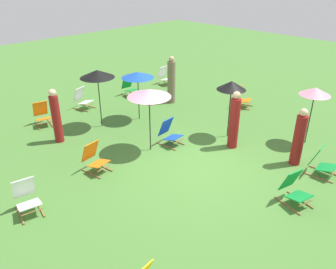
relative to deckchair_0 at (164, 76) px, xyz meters
The scene contains 20 objects.
ground_plane 7.24m from the deckchair_0, 126.48° to the right, with size 40.00×40.00×0.00m, color #477A33.
deckchair_0 is the anchor object (origin of this frame).
deckchair_2 9.39m from the deckchair_0, 115.27° to the right, with size 0.64×0.85×0.83m.
deckchair_3 2.12m from the deckchair_0, behind, with size 0.54×0.80×0.83m.
deckchair_4 8.75m from the deckchair_0, 105.79° to the right, with size 0.55×0.81×0.83m.
deckchair_6 6.17m from the deckchair_0, behind, with size 0.64×0.85×0.83m.
deckchair_7 7.69m from the deckchair_0, 148.09° to the right, with size 0.58×0.82×0.83m.
deckchair_9 5.95m from the deckchair_0, 132.48° to the right, with size 0.55×0.80×0.83m.
deckchair_10 4.14m from the deckchair_0, 87.40° to the right, with size 0.68×0.87×0.83m.
deckchair_11 4.36m from the deckchair_0, behind, with size 0.68×0.87×0.83m.
deckchair_12 9.65m from the deckchair_0, 152.53° to the right, with size 0.61×0.83×0.83m.
umbrella_0 5.97m from the deckchair_0, 113.25° to the right, with size 0.90×0.90×1.87m.
umbrella_1 7.51m from the deckchair_0, 97.04° to the right, with size 0.90×0.90×1.81m.
umbrella_2 5.33m from the deckchair_0, 159.08° to the right, with size 1.13×1.13×1.99m.
umbrella_3 4.32m from the deckchair_0, 146.75° to the right, with size 1.12×1.12×1.75m.
umbrella_4 6.50m from the deckchair_0, 137.76° to the right, with size 1.25×1.25×1.91m.
person_0 6.65m from the deckchair_0, 164.03° to the right, with size 0.39×0.39×1.73m.
person_1 2.43m from the deckchair_0, 127.17° to the right, with size 0.39×0.39×1.88m.
person_2 8.05m from the deckchair_0, 106.89° to the right, with size 0.41×0.41×1.66m.
person_3 6.51m from the deckchair_0, 115.27° to the right, with size 0.42×0.42×1.79m.
Camera 1 is at (-6.28, -5.19, 5.00)m, focal length 36.08 mm.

